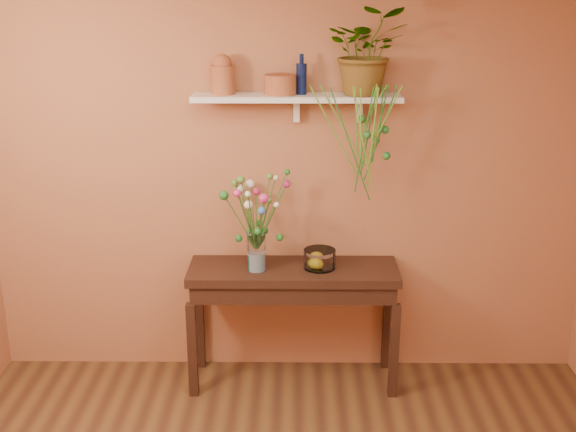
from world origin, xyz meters
TOP-DOWN VIEW (x-y plane):
  - room at (0.00, 0.00)m, footprint 4.04×4.04m
  - sideboard at (0.03, 1.76)m, footprint 1.37×0.44m
  - wall_shelf at (0.06, 1.87)m, footprint 1.30×0.24m
  - terracotta_jug at (-0.41, 1.88)m, footprint 0.15×0.15m
  - terracotta_pot at (-0.05, 1.88)m, footprint 0.21×0.21m
  - blue_bottle at (0.08, 1.89)m, footprint 0.07×0.07m
  - spider_plant at (0.48, 1.87)m, footprint 0.49×0.43m
  - plant_fronds at (0.50, 1.73)m, footprint 0.55×0.23m
  - glass_vase at (-0.20, 1.72)m, footprint 0.12×0.12m
  - bouquet at (-0.22, 1.72)m, footprint 0.44×0.49m
  - glass_bowl at (0.20, 1.76)m, footprint 0.21×0.21m
  - lemon at (0.18, 1.74)m, footprint 0.08×0.08m
  - carton at (-0.23, 1.71)m, footprint 0.06×0.05m

SIDE VIEW (x-z plane):
  - sideboard at x=0.03m, z-range 0.29..1.12m
  - lemon at x=0.18m, z-range 0.83..0.91m
  - carton at x=-0.23m, z-range 0.83..0.94m
  - glass_bowl at x=0.20m, z-range 0.82..0.95m
  - glass_vase at x=-0.20m, z-range 0.81..1.06m
  - bouquet at x=-0.22m, z-range 1.02..1.53m
  - room at x=0.00m, z-range 0.00..2.70m
  - plant_fronds at x=0.50m, z-range 1.36..2.09m
  - wall_shelf at x=0.06m, z-range 1.82..2.01m
  - terracotta_pot at x=-0.05m, z-range 1.94..2.06m
  - blue_bottle at x=0.08m, z-range 1.91..2.16m
  - terracotta_jug at x=-0.41m, z-range 1.93..2.18m
  - spider_plant at x=0.48m, z-range 1.94..2.47m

